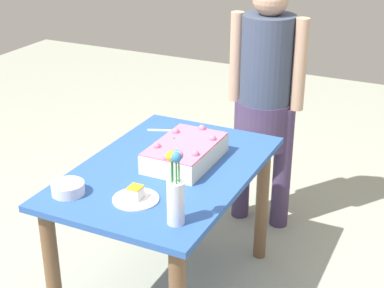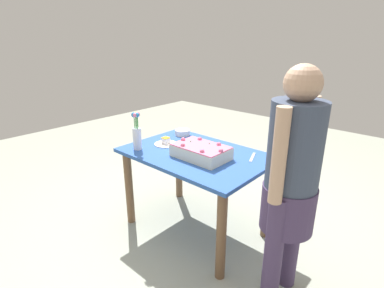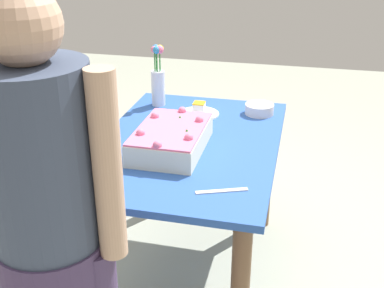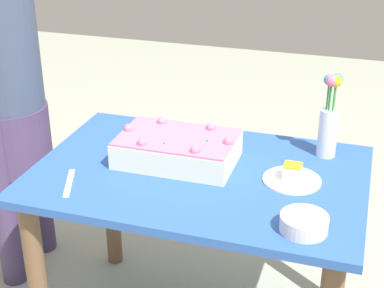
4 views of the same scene
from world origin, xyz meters
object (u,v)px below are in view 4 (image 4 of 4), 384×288
at_px(serving_plate_with_slice, 292,177).
at_px(person_standing, 7,94).
at_px(sheet_cake, 177,148).
at_px(flower_vase, 329,118).
at_px(fruit_bowl, 304,223).
at_px(cake_knife, 69,183).

height_order(serving_plate_with_slice, person_standing, person_standing).
bearing_deg(person_standing, sheet_cake, -9.26).
height_order(flower_vase, person_standing, person_standing).
xyz_separation_m(sheet_cake, fruit_bowl, (-0.50, 0.32, -0.03)).
xyz_separation_m(serving_plate_with_slice, person_standing, (1.21, -0.15, 0.11)).
bearing_deg(fruit_bowl, serving_plate_with_slice, -74.83).
distance_m(sheet_cake, fruit_bowl, 0.60).
height_order(fruit_bowl, person_standing, person_standing).
xyz_separation_m(sheet_cake, cake_knife, (0.30, 0.27, -0.05)).
height_order(serving_plate_with_slice, fruit_bowl, serving_plate_with_slice).
distance_m(serving_plate_with_slice, person_standing, 1.23).
bearing_deg(cake_knife, person_standing, 28.96).
relative_size(serving_plate_with_slice, flower_vase, 0.63).
bearing_deg(sheet_cake, person_standing, -9.26).
relative_size(sheet_cake, flower_vase, 1.33).
relative_size(serving_plate_with_slice, cake_knife, 1.05).
height_order(flower_vase, fruit_bowl, flower_vase).
bearing_deg(sheet_cake, fruit_bowl, 147.70).
bearing_deg(flower_vase, sheet_cake, 22.48).
xyz_separation_m(sheet_cake, person_standing, (0.79, -0.13, 0.08)).
bearing_deg(person_standing, fruit_bowl, -19.10).
relative_size(sheet_cake, serving_plate_with_slice, 2.11).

